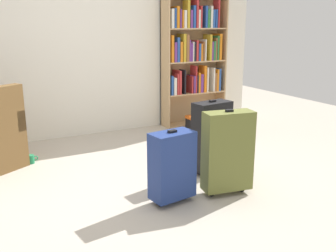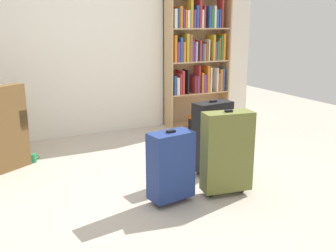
{
  "view_description": "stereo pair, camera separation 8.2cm",
  "coord_description": "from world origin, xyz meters",
  "px_view_note": "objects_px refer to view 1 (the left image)",
  "views": [
    {
      "loc": [
        -1.47,
        -3.15,
        1.52
      ],
      "look_at": [
        0.22,
        0.08,
        0.55
      ],
      "focal_mm": 41.8,
      "sensor_mm": 36.0,
      "label": 1
    },
    {
      "loc": [
        -1.4,
        -3.19,
        1.52
      ],
      "look_at": [
        0.22,
        0.08,
        0.55
      ],
      "focal_mm": 41.8,
      "sensor_mm": 36.0,
      "label": 2
    }
  ],
  "objects_px": {
    "suitcase_olive": "(228,151)",
    "storage_box": "(203,122)",
    "mug": "(31,159)",
    "suitcase_black": "(211,136)",
    "bookshelf": "(193,55)",
    "suitcase_navy_blue": "(172,165)"
  },
  "relations": [
    {
      "from": "bookshelf",
      "to": "mug",
      "type": "distance_m",
      "value": 2.8
    },
    {
      "from": "mug",
      "to": "suitcase_black",
      "type": "relative_size",
      "value": 0.16
    },
    {
      "from": "suitcase_black",
      "to": "suitcase_olive",
      "type": "bearing_deg",
      "value": -108.11
    },
    {
      "from": "suitcase_black",
      "to": "suitcase_olive",
      "type": "xyz_separation_m",
      "value": [
        -0.16,
        -0.5,
        0.01
      ]
    },
    {
      "from": "suitcase_black",
      "to": "storage_box",
      "type": "bearing_deg",
      "value": 60.27
    },
    {
      "from": "storage_box",
      "to": "suitcase_olive",
      "type": "bearing_deg",
      "value": -116.97
    },
    {
      "from": "mug",
      "to": "suitcase_black",
      "type": "xyz_separation_m",
      "value": [
        1.62,
        -1.16,
        0.35
      ]
    },
    {
      "from": "bookshelf",
      "to": "storage_box",
      "type": "xyz_separation_m",
      "value": [
        -0.06,
        -0.39,
        -0.94
      ]
    },
    {
      "from": "suitcase_olive",
      "to": "storage_box",
      "type": "bearing_deg",
      "value": 63.03
    },
    {
      "from": "mug",
      "to": "suitcase_olive",
      "type": "height_order",
      "value": "suitcase_olive"
    },
    {
      "from": "suitcase_black",
      "to": "suitcase_olive",
      "type": "distance_m",
      "value": 0.53
    },
    {
      "from": "suitcase_olive",
      "to": "suitcase_black",
      "type": "bearing_deg",
      "value": 71.89
    },
    {
      "from": "mug",
      "to": "suitcase_black",
      "type": "bearing_deg",
      "value": -35.58
    },
    {
      "from": "mug",
      "to": "suitcase_black",
      "type": "distance_m",
      "value": 2.02
    },
    {
      "from": "bookshelf",
      "to": "mug",
      "type": "bearing_deg",
      "value": -164.32
    },
    {
      "from": "suitcase_black",
      "to": "suitcase_olive",
      "type": "relative_size",
      "value": 0.98
    },
    {
      "from": "bookshelf",
      "to": "storage_box",
      "type": "relative_size",
      "value": 4.51
    },
    {
      "from": "storage_box",
      "to": "suitcase_navy_blue",
      "type": "distance_m",
      "value": 2.45
    },
    {
      "from": "bookshelf",
      "to": "suitcase_black",
      "type": "bearing_deg",
      "value": -115.7
    },
    {
      "from": "storage_box",
      "to": "suitcase_navy_blue",
      "type": "xyz_separation_m",
      "value": [
        -1.53,
        -1.9,
        0.23
      ]
    },
    {
      "from": "suitcase_olive",
      "to": "suitcase_navy_blue",
      "type": "xyz_separation_m",
      "value": [
        -0.52,
        0.07,
        -0.07
      ]
    },
    {
      "from": "mug",
      "to": "suitcase_olive",
      "type": "distance_m",
      "value": 2.24
    }
  ]
}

